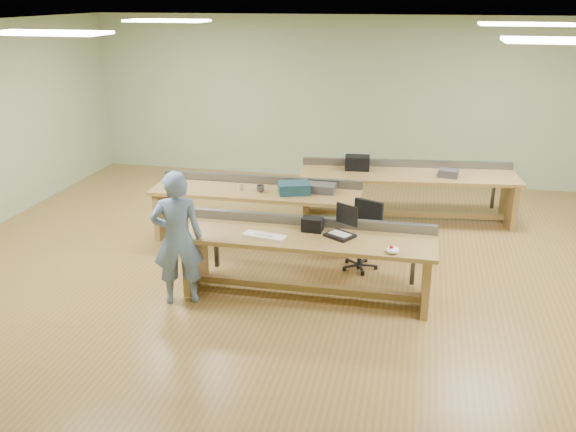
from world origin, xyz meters
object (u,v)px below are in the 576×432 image
object	(u,v)px
workbench_back	(407,184)
camera_bag	(312,225)
workbench_front	(307,250)
person	(177,238)
laptop_base	(340,235)
parts_bin_teal	(294,188)
mug	(260,189)
parts_bin_grey	(320,188)
drinks_can	(241,187)
workbench_mid	(256,202)
task_chair	(362,244)

from	to	relation	value
workbench_back	camera_bag	bearing A→B (deg)	-117.36
workbench_front	camera_bag	world-z (taller)	camera_bag
person	laptop_base	world-z (taller)	person
workbench_back	parts_bin_teal	bearing A→B (deg)	-145.06
mug	workbench_front	bearing A→B (deg)	-56.87
workbench_back	mug	bearing A→B (deg)	-151.85
mug	parts_bin_grey	bearing A→B (deg)	12.13
laptop_base	parts_bin_grey	distance (m)	1.67
workbench_front	mug	world-z (taller)	workbench_front
workbench_back	parts_bin_teal	world-z (taller)	parts_bin_teal
workbench_back	laptop_base	distance (m)	2.90
parts_bin_teal	drinks_can	xyz separation A→B (m)	(-0.74, -0.05, -0.02)
workbench_front	drinks_can	xyz separation A→B (m)	(-1.22, 1.44, 0.25)
person	laptop_base	size ratio (longest dim) A/B	5.21
parts_bin_teal	camera_bag	bearing A→B (deg)	-69.41
laptop_base	mug	distance (m)	1.94
laptop_base	camera_bag	world-z (taller)	camera_bag
workbench_mid	workbench_back	xyz separation A→B (m)	(2.06, 1.31, 0.01)
workbench_mid	workbench_back	size ratio (longest dim) A/B	0.88
person	parts_bin_teal	distance (m)	2.17
workbench_front	drinks_can	bearing A→B (deg)	129.72
workbench_back	laptop_base	bearing A→B (deg)	-110.37
laptop_base	person	bearing A→B (deg)	-132.83
person	workbench_back	bearing A→B (deg)	-147.17
workbench_mid	parts_bin_grey	world-z (taller)	parts_bin_grey
mug	person	bearing A→B (deg)	-102.79
camera_bag	task_chair	bearing A→B (deg)	58.36
workbench_mid	drinks_can	size ratio (longest dim) A/B	27.64
task_chair	drinks_can	distance (m)	1.91
workbench_back	task_chair	xyz separation A→B (m)	(-0.49, -1.96, -0.25)
workbench_front	laptop_base	world-z (taller)	workbench_front
mug	drinks_can	bearing A→B (deg)	-177.56
workbench_mid	laptop_base	size ratio (longest dim) A/B	9.88
workbench_mid	drinks_can	bearing A→B (deg)	-154.18
drinks_can	task_chair	bearing A→B (deg)	-17.19
camera_bag	mug	size ratio (longest dim) A/B	2.09
camera_bag	mug	bearing A→B (deg)	128.84
workbench_mid	parts_bin_teal	size ratio (longest dim) A/B	7.01
workbench_front	mug	xyz separation A→B (m)	(-0.94, 1.45, 0.24)
workbench_mid	drinks_can	distance (m)	0.33
person	drinks_can	world-z (taller)	person
person	parts_bin_teal	xyz separation A→B (m)	(0.91, 1.97, 0.04)
workbench_mid	parts_bin_teal	distance (m)	0.62
workbench_mid	mug	distance (m)	0.27
camera_bag	mug	distance (m)	1.64
drinks_can	parts_bin_teal	bearing A→B (deg)	3.71
workbench_back	drinks_can	world-z (taller)	workbench_back
workbench_back	parts_bin_grey	xyz separation A→B (m)	(-1.16, -1.22, 0.24)
parts_bin_teal	parts_bin_grey	world-z (taller)	parts_bin_teal
parts_bin_grey	camera_bag	bearing A→B (deg)	-83.92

